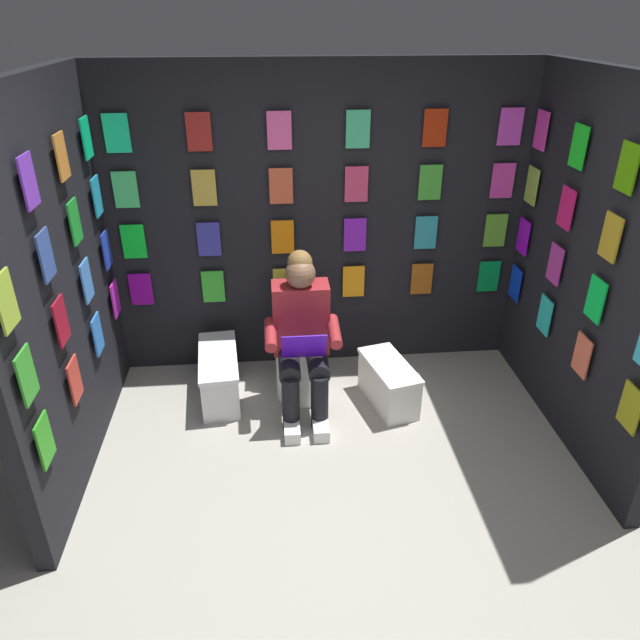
% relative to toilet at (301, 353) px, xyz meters
% --- Properties ---
extents(ground_plane, '(30.00, 30.00, 0.00)m').
position_rel_toilet_xyz_m(ground_plane, '(-0.18, 1.58, -0.33)').
color(ground_plane, '#9E998E').
extents(display_wall_back, '(3.25, 0.14, 2.35)m').
position_rel_toilet_xyz_m(display_wall_back, '(-0.18, -0.48, 0.85)').
color(display_wall_back, black).
rests_on(display_wall_back, ground).
extents(display_wall_left, '(0.14, 2.01, 2.35)m').
position_rel_toilet_xyz_m(display_wall_left, '(-1.80, 0.57, 0.85)').
color(display_wall_left, black).
rests_on(display_wall_left, ground).
extents(display_wall_right, '(0.14, 2.01, 2.35)m').
position_rel_toilet_xyz_m(display_wall_right, '(1.45, 0.57, 0.85)').
color(display_wall_right, black).
rests_on(display_wall_right, ground).
extents(toilet, '(0.41, 0.55, 0.77)m').
position_rel_toilet_xyz_m(toilet, '(0.00, 0.00, 0.00)').
color(toilet, white).
rests_on(toilet, ground).
extents(person_reading, '(0.53, 0.68, 1.19)m').
position_rel_toilet_xyz_m(person_reading, '(-0.00, 0.23, 0.27)').
color(person_reading, maroon).
rests_on(person_reading, ground).
extents(comic_longbox_near, '(0.34, 0.74, 0.36)m').
position_rel_toilet_xyz_m(comic_longbox_near, '(0.62, 0.03, -0.15)').
color(comic_longbox_near, silver).
rests_on(comic_longbox_near, ground).
extents(comic_longbox_far, '(0.40, 0.64, 0.34)m').
position_rel_toilet_xyz_m(comic_longbox_far, '(-0.64, 0.24, -0.16)').
color(comic_longbox_far, white).
rests_on(comic_longbox_far, ground).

